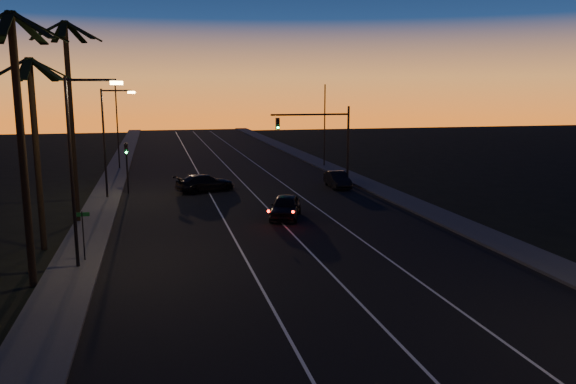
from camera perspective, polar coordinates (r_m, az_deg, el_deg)
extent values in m
cube|color=black|center=(38.80, -2.35, -2.18)|extent=(20.00, 170.00, 0.01)
cube|color=#353532|center=(38.31, -19.05, -2.79)|extent=(2.40, 170.00, 0.16)
cube|color=#353532|center=(42.32, 12.70, -1.27)|extent=(2.40, 170.00, 0.16)
cube|color=silver|center=(38.35, -6.76, -2.37)|extent=(0.12, 160.00, 0.01)
cube|color=silver|center=(38.89, -1.63, -2.12)|extent=(0.12, 160.00, 0.01)
cube|color=silver|center=(39.73, 3.32, -1.87)|extent=(0.12, 160.00, 0.01)
cylinder|color=black|center=(25.89, -25.37, 3.45)|extent=(0.32, 0.32, 11.50)
cube|color=black|center=(25.94, -23.87, 15.08)|extent=(2.18, 0.92, 1.18)
cube|color=black|center=(26.73, -24.88, 14.84)|extent=(1.25, 2.12, 1.18)
cube|color=black|center=(26.90, -26.87, 14.65)|extent=(1.34, 2.09, 1.18)
cube|color=black|center=(24.84, -26.77, 15.11)|extent=(0.45, 2.16, 1.18)
cube|color=black|center=(25.09, -24.67, 15.21)|extent=(1.95, 1.61, 1.18)
cylinder|color=black|center=(31.94, -24.15, 3.31)|extent=(0.32, 0.32, 10.00)
cube|color=black|center=(31.85, -22.82, 11.40)|extent=(2.18, 0.92, 1.18)
cube|color=black|center=(32.64, -23.66, 11.30)|extent=(1.25, 2.12, 1.18)
cube|color=black|center=(32.79, -25.28, 11.17)|extent=(1.34, 2.09, 1.18)
cube|color=black|center=(32.19, -26.52, 11.11)|extent=(2.18, 0.82, 1.18)
cube|color=black|center=(31.27, -26.48, 11.16)|extent=(1.90, 1.69, 1.18)
cube|color=black|center=(30.73, -25.09, 11.30)|extent=(0.45, 2.16, 1.18)
cube|color=black|center=(30.99, -23.42, 11.41)|extent=(1.95, 1.61, 1.18)
cylinder|color=black|center=(37.58, -21.13, 6.36)|extent=(0.32, 0.32, 12.50)
cube|color=black|center=(37.82, -20.06, 15.09)|extent=(2.18, 0.92, 1.18)
cube|color=black|center=(38.58, -20.84, 14.93)|extent=(1.25, 2.12, 1.18)
cube|color=black|center=(38.68, -22.24, 14.83)|extent=(1.34, 2.09, 1.18)
cube|color=black|center=(38.04, -23.26, 14.85)|extent=(2.18, 0.82, 1.18)
cube|color=black|center=(37.13, -23.14, 14.99)|extent=(1.90, 1.69, 1.18)
cube|color=black|center=(36.63, -21.90, 15.15)|extent=(0.45, 2.16, 1.18)
cube|color=black|center=(36.95, -20.51, 15.19)|extent=(1.95, 1.61, 1.18)
cylinder|color=black|center=(27.72, -21.11, 1.54)|extent=(0.16, 0.16, 9.00)
cylinder|color=black|center=(27.32, -19.38, 10.69)|extent=(2.20, 0.12, 0.12)
cube|color=#E7AD5C|center=(27.23, -17.03, 10.55)|extent=(0.55, 0.26, 0.16)
cylinder|color=black|center=(45.53, -18.16, 4.59)|extent=(0.16, 0.16, 8.50)
cylinder|color=black|center=(45.26, -17.05, 9.82)|extent=(2.20, 0.12, 0.12)
cube|color=#E7AD5C|center=(45.21, -15.63, 9.73)|extent=(0.55, 0.26, 0.16)
cylinder|color=black|center=(29.29, -20.06, -4.35)|extent=(0.06, 0.06, 2.60)
cube|color=#0D511D|center=(29.03, -20.20, -2.15)|extent=(0.70, 0.03, 0.20)
cylinder|color=black|center=(50.29, 6.11, 4.68)|extent=(0.20, 0.20, 7.00)
cylinder|color=black|center=(49.04, 2.28, 7.87)|extent=(7.00, 0.16, 0.16)
cube|color=black|center=(48.38, -1.06, 6.95)|extent=(0.32, 0.28, 1.00)
sphere|color=black|center=(48.20, -1.02, 7.32)|extent=(0.20, 0.20, 0.20)
sphere|color=black|center=(48.22, -1.02, 6.94)|extent=(0.20, 0.20, 0.20)
sphere|color=#14FF59|center=(48.24, -1.02, 6.56)|extent=(0.20, 0.20, 0.20)
cylinder|color=black|center=(47.66, -16.03, 2.33)|extent=(0.14, 0.14, 4.20)
cube|color=black|center=(47.47, -16.13, 4.24)|extent=(0.28, 0.25, 0.90)
sphere|color=black|center=(47.30, -16.15, 4.56)|extent=(0.18, 0.18, 0.18)
sphere|color=black|center=(47.32, -16.13, 4.22)|extent=(0.18, 0.18, 0.18)
sphere|color=#14FF59|center=(47.35, -16.12, 3.89)|extent=(0.18, 0.18, 0.18)
cylinder|color=black|center=(62.42, -16.94, 6.31)|extent=(0.14, 0.14, 9.00)
cylinder|color=black|center=(62.04, 3.74, 6.71)|extent=(0.14, 0.14, 9.00)
imported|color=black|center=(37.24, -0.24, -1.49)|extent=(3.22, 4.83, 1.53)
sphere|color=#FF0F05|center=(34.69, -2.01, -1.97)|extent=(0.18, 0.18, 0.18)
sphere|color=#FF0F05|center=(34.50, 0.51, -2.03)|extent=(0.18, 0.18, 0.18)
imported|color=black|center=(49.07, 5.04, 1.27)|extent=(1.63, 4.28, 1.39)
imported|color=black|center=(47.37, -8.41, 0.91)|extent=(5.43, 3.66, 1.46)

